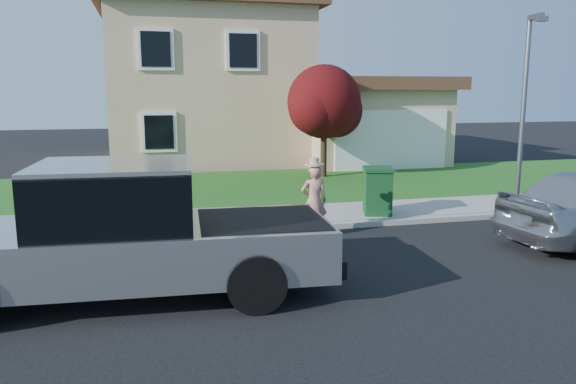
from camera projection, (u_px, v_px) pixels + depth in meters
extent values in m
plane|color=black|center=(310.00, 272.00, 9.81)|extent=(80.00, 80.00, 0.00)
cube|color=gray|center=(316.00, 227.00, 12.80)|extent=(40.00, 0.20, 0.12)
cube|color=gray|center=(303.00, 216.00, 13.85)|extent=(40.00, 2.00, 0.15)
cube|color=#214E16|center=(265.00, 187.00, 18.15)|extent=(40.00, 7.00, 0.10)
cube|color=tan|center=(205.00, 89.00, 25.45)|extent=(8.00, 9.00, 6.40)
cube|color=tan|center=(362.00, 126.00, 24.44)|extent=(5.50, 6.00, 3.20)
cube|color=white|center=(391.00, 140.00, 21.62)|extent=(4.60, 0.12, 2.30)
cube|color=#4C2D1E|center=(203.00, 11.00, 24.84)|extent=(8.80, 9.80, 0.50)
cube|color=#4C2D1E|center=(363.00, 84.00, 24.12)|extent=(6.20, 6.80, 0.50)
cube|color=white|center=(156.00, 49.00, 20.33)|extent=(1.30, 0.10, 1.50)
cube|color=white|center=(243.00, 51.00, 21.10)|extent=(1.30, 0.10, 1.50)
cube|color=black|center=(159.00, 132.00, 20.86)|extent=(1.30, 0.10, 1.50)
cylinder|color=black|center=(10.00, 258.00, 9.19)|extent=(0.88, 0.38, 0.86)
cylinder|color=black|center=(256.00, 283.00, 7.97)|extent=(0.88, 0.38, 0.86)
cylinder|color=black|center=(242.00, 246.00, 9.88)|extent=(0.88, 0.38, 0.86)
cube|color=silver|center=(129.00, 250.00, 8.54)|extent=(6.25, 2.53, 0.77)
cube|color=black|center=(115.00, 197.00, 8.37)|extent=(2.38, 2.14, 0.91)
cube|color=silver|center=(113.00, 166.00, 8.28)|extent=(2.38, 2.14, 0.09)
cube|color=black|center=(261.00, 221.00, 8.84)|extent=(2.05, 1.95, 0.06)
cube|color=black|center=(326.00, 252.00, 9.14)|extent=(0.26, 2.04, 0.27)
cube|color=black|center=(70.00, 193.00, 9.35)|extent=(0.14, 0.24, 0.19)
imported|color=tan|center=(314.00, 201.00, 12.09)|extent=(0.60, 0.42, 1.56)
cylinder|color=tan|center=(314.00, 164.00, 11.94)|extent=(0.42, 0.42, 0.04)
cylinder|color=tan|center=(314.00, 161.00, 11.93)|extent=(0.21, 0.21, 0.15)
cylinder|color=black|center=(324.00, 151.00, 19.89)|extent=(0.22, 0.22, 1.80)
sphere|color=#490F10|center=(324.00, 102.00, 19.58)|extent=(2.58, 2.58, 2.58)
sphere|color=#490F10|center=(336.00, 111.00, 20.09)|extent=(1.91, 1.91, 1.91)
sphere|color=#490F10|center=(315.00, 109.00, 19.19)|extent=(1.80, 1.80, 1.80)
cube|color=#103D1B|center=(378.00, 192.00, 13.67)|extent=(0.82, 0.89, 1.06)
cube|color=#103D1B|center=(378.00, 169.00, 13.57)|extent=(0.90, 0.97, 0.08)
cylinder|color=slate|center=(522.00, 121.00, 13.48)|extent=(0.11, 0.11, 4.79)
cube|color=slate|center=(536.00, 17.00, 12.82)|extent=(0.18, 0.54, 0.11)
cube|color=slate|center=(542.00, 19.00, 12.59)|extent=(0.26, 0.20, 0.11)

